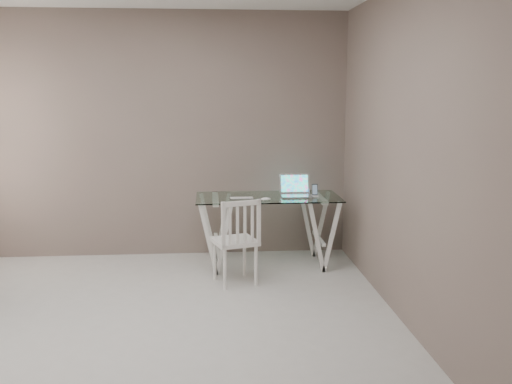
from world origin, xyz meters
TOP-DOWN VIEW (x-y plane):
  - room at (-0.06, 0.02)m, footprint 4.50×4.52m
  - desk at (1.07, 1.73)m, footprint 1.50×0.70m
  - chair at (0.72, 1.12)m, footprint 0.48×0.48m
  - laptop at (1.37, 1.76)m, footprint 0.32×0.30m
  - keyboard at (0.79, 1.64)m, footprint 0.25×0.11m
  - mouse at (1.02, 1.51)m, footprint 0.10×0.06m
  - phone_dock at (1.56, 1.68)m, footprint 0.07×0.07m

SIDE VIEW (x-z plane):
  - desk at x=1.07m, z-range 0.01..0.76m
  - chair at x=0.72m, z-range 0.04..0.89m
  - keyboard at x=0.79m, z-range 0.75..0.75m
  - mouse at x=1.02m, z-range 0.75..0.78m
  - phone_dock at x=1.56m, z-range 0.72..0.85m
  - laptop at x=1.37m, z-range 0.69..0.91m
  - room at x=-0.06m, z-range 0.36..3.07m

